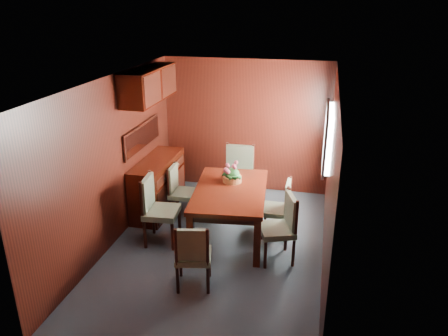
% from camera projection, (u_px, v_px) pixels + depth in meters
% --- Properties ---
extents(ground, '(4.50, 4.50, 0.00)m').
position_uv_depth(ground, '(216.00, 248.00, 6.29)').
color(ground, '#313B43').
rests_on(ground, ground).
extents(room_shell, '(3.06, 4.52, 2.41)m').
position_uv_depth(room_shell, '(214.00, 133.00, 6.01)').
color(room_shell, black).
rests_on(room_shell, ground).
extents(sideboard, '(0.48, 1.40, 0.90)m').
position_uv_depth(sideboard, '(158.00, 185.00, 7.29)').
color(sideboard, black).
rests_on(sideboard, ground).
extents(dining_table, '(1.19, 1.74, 0.77)m').
position_uv_depth(dining_table, '(230.00, 196.00, 6.39)').
color(dining_table, black).
rests_on(dining_table, ground).
extents(chair_left_near, '(0.51, 0.53, 1.03)m').
position_uv_depth(chair_left_near, '(156.00, 206.00, 6.28)').
color(chair_left_near, black).
rests_on(chair_left_near, ground).
extents(chair_left_far, '(0.41, 0.43, 0.89)m').
position_uv_depth(chair_left_far, '(179.00, 189.00, 7.04)').
color(chair_left_far, black).
rests_on(chair_left_far, ground).
extents(chair_right_near, '(0.57, 0.58, 0.97)m').
position_uv_depth(chair_right_near, '(282.00, 224.00, 5.86)').
color(chair_right_near, black).
rests_on(chair_right_near, ground).
extents(chair_right_far, '(0.41, 0.43, 0.90)m').
position_uv_depth(chair_right_far, '(280.00, 206.00, 6.46)').
color(chair_right_far, black).
rests_on(chair_right_far, ground).
extents(chair_head, '(0.50, 0.49, 0.89)m').
position_uv_depth(chair_head, '(193.00, 253.00, 5.26)').
color(chair_head, black).
rests_on(chair_head, ground).
extents(chair_foot, '(0.51, 0.49, 1.07)m').
position_uv_depth(chair_foot, '(238.00, 173.00, 7.40)').
color(chair_foot, black).
rests_on(chair_foot, ground).
extents(flower_centerpiece, '(0.31, 0.31, 0.31)m').
position_uv_depth(flower_centerpiece, '(232.00, 172.00, 6.56)').
color(flower_centerpiece, '#B86C38').
rests_on(flower_centerpiece, dining_table).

